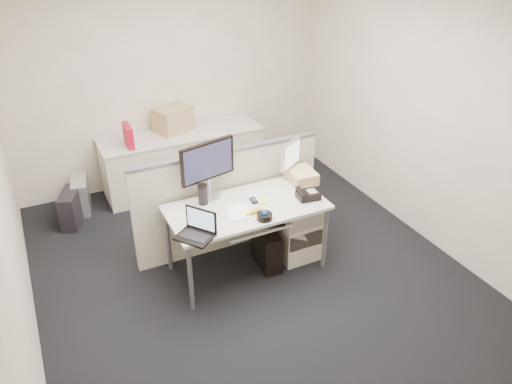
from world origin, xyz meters
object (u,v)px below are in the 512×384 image
desk (247,212)px  monitor_main (208,170)px  laptop (194,227)px  desk_phone (308,195)px

desk → monitor_main: size_ratio=2.59×
laptop → desk_phone: 1.23m
laptop → desk_phone: laptop is taller
monitor_main → laptop: 0.73m
desk → desk_phone: bearing=-12.1°
monitor_main → desk_phone: (0.85, -0.45, -0.26)m
monitor_main → laptop: monitor_main is taller
monitor_main → desk_phone: 0.99m
desk → desk_phone: (0.60, -0.13, 0.10)m
laptop → desk: bearing=77.5°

